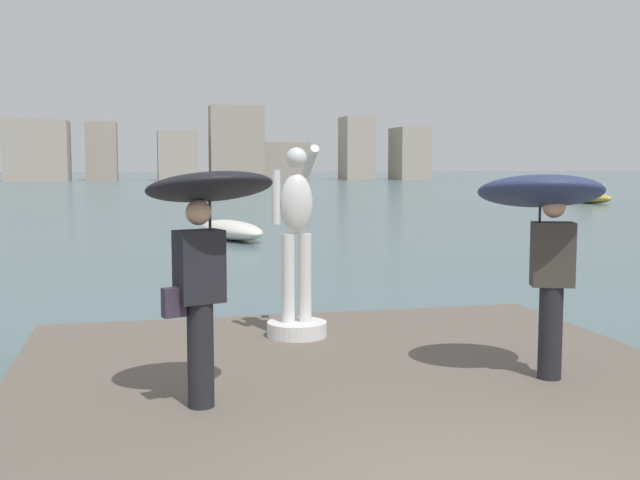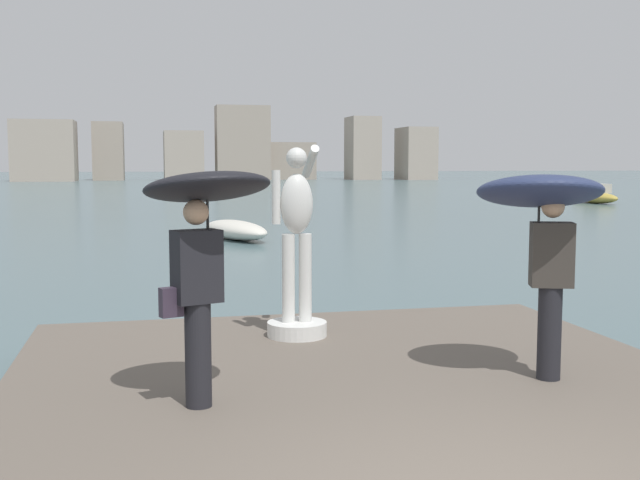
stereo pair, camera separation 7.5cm
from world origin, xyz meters
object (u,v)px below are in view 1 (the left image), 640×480
(statue_white_figure, at_px, (297,262))
(onlooker_left, at_px, (206,223))
(onlooker_right, at_px, (543,212))
(boat_near, at_px, (589,196))
(boat_mid, at_px, (231,230))

(statue_white_figure, bearing_deg, onlooker_left, -117.46)
(onlooker_right, relative_size, boat_near, 0.49)
(onlooker_left, height_order, boat_near, onlooker_left)
(boat_mid, bearing_deg, statue_white_figure, -93.81)
(onlooker_right, bearing_deg, onlooker_left, -177.70)
(onlooker_right, bearing_deg, boat_near, 57.22)
(onlooker_right, distance_m, boat_near, 42.92)
(onlooker_right, height_order, boat_near, onlooker_right)
(boat_mid, bearing_deg, boat_near, 36.64)
(statue_white_figure, xyz_separation_m, boat_near, (25.11, 33.81, -0.83))
(boat_near, bearing_deg, boat_mid, -143.36)
(onlooker_left, bearing_deg, statue_white_figure, 62.54)
(statue_white_figure, relative_size, onlooker_left, 1.11)
(boat_near, distance_m, boat_mid, 29.97)
(statue_white_figure, bearing_deg, boat_mid, 86.19)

